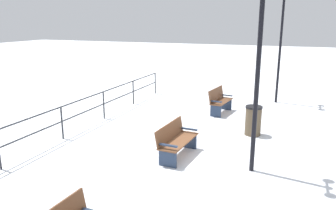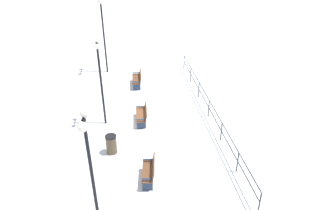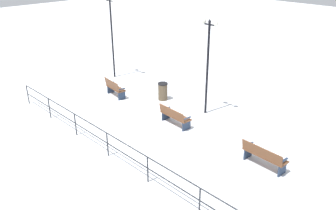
{
  "view_description": "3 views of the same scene",
  "coord_description": "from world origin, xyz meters",
  "px_view_note": "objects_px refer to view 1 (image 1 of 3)",
  "views": [
    {
      "loc": [
        2.72,
        -7.73,
        3.49
      ],
      "look_at": [
        -0.98,
        1.59,
        0.93
      ],
      "focal_mm": 35.97,
      "sensor_mm": 36.0,
      "label": 1
    },
    {
      "loc": [
        0.72,
        14.43,
        9.05
      ],
      "look_at": [
        -1.35,
        0.93,
        1.42
      ],
      "focal_mm": 33.77,
      "sensor_mm": 36.0,
      "label": 2
    },
    {
      "loc": [
        -10.12,
        -9.77,
        7.28
      ],
      "look_at": [
        -0.91,
        -0.38,
        1.35
      ],
      "focal_mm": 37.38,
      "sensor_mm": 36.0,
      "label": 3
    }
  ],
  "objects_px": {
    "bench_third": "(220,101)",
    "lamppost_middle": "(260,40)",
    "lamppost_far": "(283,19)",
    "trash_bin": "(253,120)",
    "bench_second": "(176,140)"
  },
  "relations": [
    {
      "from": "bench_second",
      "to": "lamppost_far",
      "type": "bearing_deg",
      "value": 77.94
    },
    {
      "from": "lamppost_middle",
      "to": "trash_bin",
      "type": "relative_size",
      "value": 4.87
    },
    {
      "from": "lamppost_middle",
      "to": "lamppost_far",
      "type": "bearing_deg",
      "value": 90.0
    },
    {
      "from": "trash_bin",
      "to": "lamppost_middle",
      "type": "bearing_deg",
      "value": -82.55
    },
    {
      "from": "bench_third",
      "to": "lamppost_middle",
      "type": "xyz_separation_m",
      "value": [
        1.89,
        -4.71,
        2.58
      ]
    },
    {
      "from": "bench_second",
      "to": "lamppost_far",
      "type": "height_order",
      "value": "lamppost_far"
    },
    {
      "from": "bench_second",
      "to": "trash_bin",
      "type": "distance_m",
      "value": 2.95
    },
    {
      "from": "bench_third",
      "to": "trash_bin",
      "type": "distance_m",
      "value": 2.61
    },
    {
      "from": "bench_second",
      "to": "lamppost_middle",
      "type": "xyz_separation_m",
      "value": [
        1.97,
        -0.15,
        2.61
      ]
    },
    {
      "from": "lamppost_middle",
      "to": "lamppost_far",
      "type": "height_order",
      "value": "lamppost_far"
    },
    {
      "from": "bench_third",
      "to": "lamppost_far",
      "type": "distance_m",
      "value": 4.4
    },
    {
      "from": "bench_second",
      "to": "lamppost_far",
      "type": "xyz_separation_m",
      "value": [
        1.97,
        7.15,
        3.06
      ]
    },
    {
      "from": "lamppost_middle",
      "to": "trash_bin",
      "type": "xyz_separation_m",
      "value": [
        -0.34,
        2.61,
        -2.6
      ]
    },
    {
      "from": "lamppost_far",
      "to": "trash_bin",
      "type": "relative_size",
      "value": 5.24
    },
    {
      "from": "bench_second",
      "to": "bench_third",
      "type": "xyz_separation_m",
      "value": [
        0.08,
        4.56,
        0.04
      ]
    }
  ]
}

